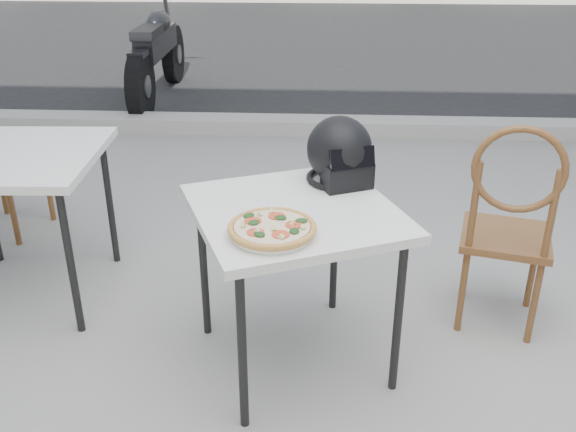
# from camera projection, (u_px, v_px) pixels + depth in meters

# --- Properties ---
(ground) EXTENTS (80.00, 80.00, 0.00)m
(ground) POSITION_uv_depth(u_px,v_px,m) (376.00, 372.00, 2.54)
(ground) COLOR gray
(ground) RESTS_ON ground
(street_asphalt) EXTENTS (30.00, 8.00, 0.00)m
(street_asphalt) POSITION_uv_depth(u_px,v_px,m) (341.00, 42.00, 8.84)
(street_asphalt) COLOR black
(street_asphalt) RESTS_ON ground
(curb) EXTENTS (30.00, 0.25, 0.12)m
(curb) POSITION_uv_depth(u_px,v_px,m) (351.00, 126.00, 5.21)
(curb) COLOR #9F9C94
(curb) RESTS_ON ground
(cafe_table_main) EXTENTS (0.93, 0.93, 0.67)m
(cafe_table_main) POSITION_uv_depth(u_px,v_px,m) (295.00, 223.00, 2.35)
(cafe_table_main) COLOR silver
(cafe_table_main) RESTS_ON ground
(plate) EXTENTS (0.32, 0.32, 0.02)m
(plate) POSITION_uv_depth(u_px,v_px,m) (272.00, 233.00, 2.13)
(plate) COLOR white
(plate) RESTS_ON cafe_table_main
(pizza) EXTENTS (0.31, 0.31, 0.04)m
(pizza) POSITION_uv_depth(u_px,v_px,m) (272.00, 228.00, 2.12)
(pizza) COLOR tan
(pizza) RESTS_ON plate
(helmet) EXTENTS (0.34, 0.35, 0.26)m
(helmet) POSITION_uv_depth(u_px,v_px,m) (340.00, 154.00, 2.50)
(helmet) COLOR black
(helmet) RESTS_ON cafe_table_main
(cafe_chair_main) EXTENTS (0.44, 0.44, 0.94)m
(cafe_chair_main) POSITION_uv_depth(u_px,v_px,m) (510.00, 218.00, 2.60)
(cafe_chair_main) COLOR brown
(cafe_chair_main) RESTS_ON ground
(cafe_table_side) EXTENTS (0.77, 0.77, 0.71)m
(cafe_table_side) POSITION_uv_depth(u_px,v_px,m) (13.00, 166.00, 2.79)
(cafe_table_side) COLOR silver
(cafe_table_side) RESTS_ON ground
(motorcycle) EXTENTS (0.50, 1.94, 0.97)m
(motorcycle) POSITION_uv_depth(u_px,v_px,m) (157.00, 54.00, 6.01)
(motorcycle) COLOR black
(motorcycle) RESTS_ON street_asphalt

